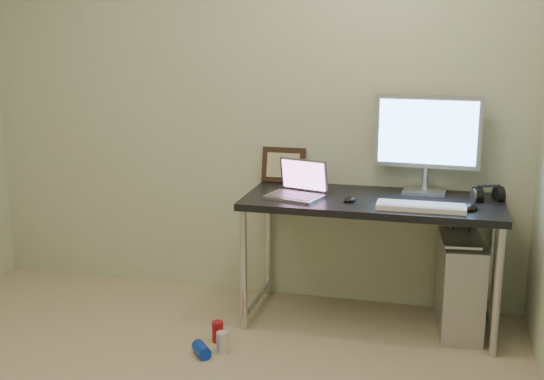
{
  "coord_description": "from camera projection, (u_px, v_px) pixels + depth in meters",
  "views": [
    {
      "loc": [
        1.22,
        -2.33,
        1.68
      ],
      "look_at": [
        0.35,
        1.08,
        0.85
      ],
      "focal_mm": 45.0,
      "sensor_mm": 36.0,
      "label": 1
    }
  ],
  "objects": [
    {
      "name": "can_blue",
      "position": [
        202.0,
        350.0,
        3.59
      ],
      "size": [
        0.13,
        0.14,
        0.07
      ],
      "primitive_type": "cylinder",
      "rotation": [
        1.57,
        0.0,
        0.68
      ],
      "color": "#0E33C7",
      "rests_on": "ground"
    },
    {
      "name": "webcam",
      "position": [
        316.0,
        171.0,
        4.14
      ],
      "size": [
        0.04,
        0.03,
        0.13
      ],
      "rotation": [
        0.0,
        0.0,
        -0.04
      ],
      "color": "silver",
      "rests_on": "desk"
    },
    {
      "name": "wall_back",
      "position": [
        244.0,
        101.0,
        4.24
      ],
      "size": [
        3.5,
        0.02,
        2.5
      ],
      "primitive_type": "cube",
      "color": "beige",
      "rests_on": "ground"
    },
    {
      "name": "keyboard",
      "position": [
        421.0,
        207.0,
        3.62
      ],
      "size": [
        0.47,
        0.15,
        0.03
      ],
      "primitive_type": "cube",
      "rotation": [
        0.0,
        0.0,
        -0.0
      ],
      "color": "white",
      "rests_on": "desk"
    },
    {
      "name": "tower_computer",
      "position": [
        459.0,
        285.0,
        3.86
      ],
      "size": [
        0.27,
        0.53,
        0.57
      ],
      "rotation": [
        0.0,
        0.0,
        0.1
      ],
      "color": "#B6B5BA",
      "rests_on": "ground"
    },
    {
      "name": "can_red",
      "position": [
        218.0,
        332.0,
        3.75
      ],
      "size": [
        0.09,
        0.09,
        0.12
      ],
      "primitive_type": "cylinder",
      "rotation": [
        0.0,
        0.0,
        0.45
      ],
      "color": "#A9131B",
      "rests_on": "ground"
    },
    {
      "name": "mouse_left",
      "position": [
        350.0,
        198.0,
        3.79
      ],
      "size": [
        0.08,
        0.11,
        0.03
      ],
      "primitive_type": "ellipsoid",
      "rotation": [
        0.0,
        0.0,
        -0.2
      ],
      "color": "black",
      "rests_on": "desk"
    },
    {
      "name": "mouse_right",
      "position": [
        470.0,
        206.0,
        3.61
      ],
      "size": [
        0.1,
        0.14,
        0.04
      ],
      "primitive_type": "ellipsoid",
      "rotation": [
        0.0,
        0.0,
        -0.18
      ],
      "color": "black",
      "rests_on": "desk"
    },
    {
      "name": "desk",
      "position": [
        372.0,
        213.0,
        3.87
      ],
      "size": [
        1.45,
        0.63,
        0.75
      ],
      "color": "black",
      "rests_on": "ground"
    },
    {
      "name": "headphones",
      "position": [
        488.0,
        195.0,
        3.8
      ],
      "size": [
        0.2,
        0.11,
        0.11
      ],
      "rotation": [
        0.0,
        0.0,
        0.33
      ],
      "color": "black",
      "rests_on": "desk"
    },
    {
      "name": "can_white",
      "position": [
        222.0,
        342.0,
        3.62
      ],
      "size": [
        0.08,
        0.08,
        0.12
      ],
      "primitive_type": "cylinder",
      "rotation": [
        0.0,
        0.0,
        0.33
      ],
      "color": "silver",
      "rests_on": "ground"
    },
    {
      "name": "laptop",
      "position": [
        298.0,
        188.0,
        3.89
      ],
      "size": [
        0.35,
        0.32,
        0.21
      ],
      "rotation": [
        0.0,
        0.0,
        -0.27
      ],
      "color": "silver",
      "rests_on": "desk"
    },
    {
      "name": "monitor",
      "position": [
        427.0,
        136.0,
        3.91
      ],
      "size": [
        0.61,
        0.19,
        0.57
      ],
      "rotation": [
        0.0,
        0.0,
        -0.06
      ],
      "color": "silver",
      "rests_on": "desk"
    },
    {
      "name": "cable_b",
      "position": [
        467.0,
        255.0,
        4.04
      ],
      "size": [
        0.02,
        0.11,
        0.71
      ],
      "primitive_type": "cylinder",
      "rotation": [
        0.14,
        0.0,
        0.09
      ],
      "color": "black",
      "rests_on": "ground"
    },
    {
      "name": "cable_a",
      "position": [
        452.0,
        249.0,
        4.07
      ],
      "size": [
        0.01,
        0.16,
        0.69
      ],
      "primitive_type": "cylinder",
      "rotation": [
        0.21,
        0.0,
        0.0
      ],
      "color": "black",
      "rests_on": "ground"
    },
    {
      "name": "picture_frame",
      "position": [
        284.0,
        165.0,
        4.24
      ],
      "size": [
        0.27,
        0.08,
        0.22
      ],
      "primitive_type": "cube",
      "rotation": [
        -0.21,
        0.0,
        -0.01
      ],
      "color": "black",
      "rests_on": "desk"
    }
  ]
}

